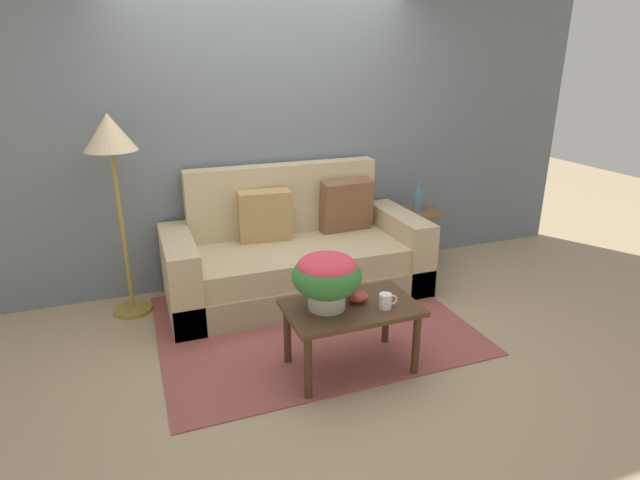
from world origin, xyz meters
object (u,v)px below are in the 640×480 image
(potted_plant, at_px, (327,276))
(coffee_table, at_px, (351,316))
(table_vase, at_px, (418,199))
(floor_lamp, at_px, (111,147))
(snack_bowl, at_px, (358,296))
(couch, at_px, (296,257))
(coffee_mug, at_px, (386,301))
(side_table, at_px, (419,229))

(potted_plant, bearing_deg, coffee_table, -10.29)
(coffee_table, distance_m, table_vase, 1.94)
(coffee_table, xyz_separation_m, table_vase, (1.31, 1.39, 0.31))
(floor_lamp, bearing_deg, snack_bowl, -43.62)
(couch, height_order, coffee_table, couch)
(coffee_mug, height_order, table_vase, table_vase)
(side_table, height_order, coffee_mug, side_table)
(coffee_table, bearing_deg, table_vase, 46.72)
(floor_lamp, relative_size, potted_plant, 3.62)
(coffee_mug, relative_size, snack_bowl, 0.92)
(potted_plant, height_order, coffee_mug, potted_plant)
(side_table, distance_m, floor_lamp, 2.84)
(coffee_mug, bearing_deg, floor_lamp, 135.87)
(coffee_table, height_order, snack_bowl, snack_bowl)
(couch, xyz_separation_m, snack_bowl, (0.03, -1.22, 0.17))
(floor_lamp, height_order, coffee_mug, floor_lamp)
(side_table, relative_size, floor_lamp, 0.37)
(couch, height_order, floor_lamp, floor_lamp)
(coffee_mug, bearing_deg, snack_bowl, 130.71)
(coffee_table, bearing_deg, coffee_mug, -30.39)
(floor_lamp, distance_m, coffee_mug, 2.30)
(coffee_mug, bearing_deg, side_table, 52.51)
(couch, relative_size, coffee_mug, 17.31)
(table_vase, bearing_deg, floor_lamp, -179.69)
(couch, bearing_deg, table_vase, 5.96)
(potted_plant, xyz_separation_m, snack_bowl, (0.22, 0.01, -0.19))
(table_vase, bearing_deg, coffee_mug, -126.71)
(table_vase, bearing_deg, snack_bowl, -132.61)
(side_table, xyz_separation_m, floor_lamp, (-2.68, 0.00, 0.95))
(floor_lamp, distance_m, snack_bowl, 2.12)
(couch, bearing_deg, coffee_mug, -83.43)
(floor_lamp, relative_size, coffee_mug, 12.59)
(couch, relative_size, floor_lamp, 1.37)
(couch, bearing_deg, potted_plant, -98.88)
(coffee_table, relative_size, potted_plant, 1.94)
(potted_plant, relative_size, coffee_mug, 3.48)
(floor_lamp, bearing_deg, coffee_table, -45.69)
(couch, xyz_separation_m, potted_plant, (-0.19, -1.23, 0.36))
(couch, bearing_deg, side_table, 5.14)
(couch, xyz_separation_m, coffee_mug, (0.16, -1.37, 0.18))
(coffee_table, xyz_separation_m, potted_plant, (-0.16, 0.03, 0.30))
(side_table, height_order, table_vase, table_vase)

